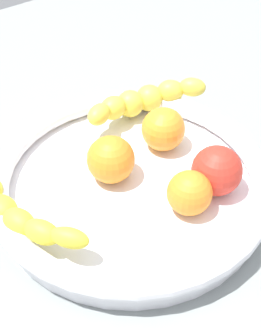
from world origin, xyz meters
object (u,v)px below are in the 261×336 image
Objects in this scene: banana_draped_right at (8,201)px; fruit_bowl at (130,183)px; banana_draped_left at (142,100)px; orange_mid_left at (189,193)px; orange_front at (163,129)px; orange_mid_right at (111,159)px; tomato_red at (217,171)px.

fruit_bowl is at bearing 164.62° from banana_draped_right.
orange_mid_left is at bearing 70.18° from banana_draped_left.
orange_mid_right is at bearing 5.83° from orange_front.
orange_mid_right is 13.45cm from tomato_red.
orange_mid_right reaches higher than banana_draped_right.
orange_mid_left is (-3.30, 7.53, 2.40)cm from fruit_bowl.
fruit_bowl is at bearing 47.26° from banana_draped_left.
orange_mid_right is (1.18, -2.68, 2.73)cm from fruit_bowl.
fruit_bowl is 6.53× the size of orange_mid_left.
orange_front is 10.52cm from tomato_red.
orange_front is at bearing 178.87° from banana_draped_right.
orange_mid_left is 0.89× the size of orange_mid_right.
fruit_bowl is 1.46× the size of banana_draped_right.
banana_draped_right is 21.59cm from orange_mid_left.
orange_mid_left is at bearing 7.45° from tomato_red.
tomato_red is (-4.99, -0.65, 0.43)cm from orange_mid_left.
orange_front is 1.09× the size of orange_mid_left.
banana_draped_left reaches higher than fruit_bowl.
orange_mid_right is (9.38, 0.96, 0.09)cm from orange_front.
orange_front is at bearing 76.74° from banana_draped_left.
orange_front is (-8.20, -3.64, 2.64)cm from fruit_bowl.
banana_draped_right is at bearing -1.13° from orange_front.
orange_mid_right reaches higher than banana_draped_left.
orange_mid_left reaches higher than banana_draped_right.
banana_draped_right is 13.79cm from orange_mid_right.
orange_mid_right is (11.03, 7.98, -0.01)cm from banana_draped_left.
orange_front is 0.97× the size of orange_mid_right.
orange_front is at bearing -89.54° from tomato_red.
banana_draped_right is 4.48× the size of orange_mid_left.
orange_mid_right reaches higher than orange_mid_left.
tomato_red is (-23.18, 10.98, 0.49)cm from banana_draped_right.
banana_draped_left is 3.24× the size of orange_front.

